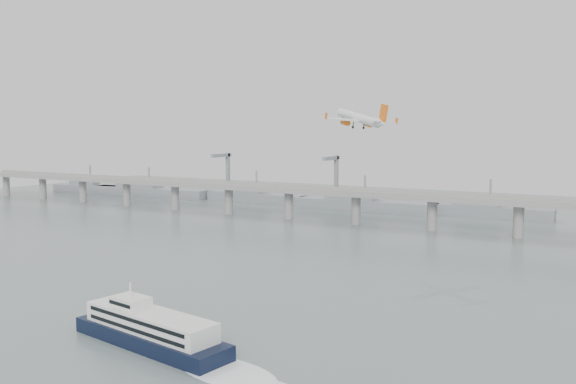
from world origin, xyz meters
The scene contains 5 objects.
ground centered at (0.00, 0.00, 0.00)m, with size 900.00×900.00×0.00m, color slate.
bridge centered at (-1.15, 200.00, 17.65)m, with size 800.00×22.00×23.90m.
distant_fleet centered at (-155.36, 265.08, 6.22)m, with size 453.00×60.90×40.00m.
ferry centered at (4.88, -35.25, 4.66)m, with size 90.64×27.05×17.18m.
airliner centered at (16.86, 90.58, 66.73)m, with size 36.81×34.61×10.89m.
Camera 1 is at (122.01, -164.40, 62.15)m, focal length 38.00 mm.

